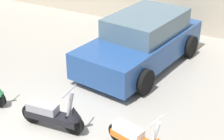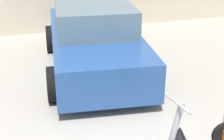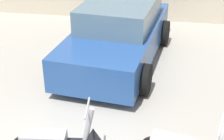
% 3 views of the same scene
% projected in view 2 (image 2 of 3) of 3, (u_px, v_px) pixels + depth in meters
% --- Properties ---
extents(car_rear_left, '(2.54, 4.60, 1.50)m').
position_uv_depth(car_rear_left, '(94.00, 38.00, 7.65)').
color(car_rear_left, navy).
rests_on(car_rear_left, ground_plane).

